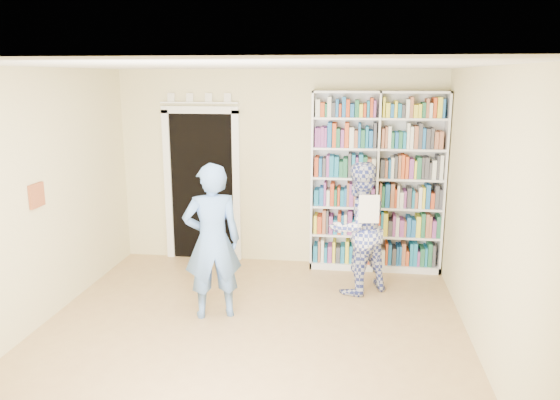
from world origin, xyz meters
The scene contains 11 objects.
floor centered at (0.00, 0.00, 0.00)m, with size 5.00×5.00×0.00m, color #A87F51.
ceiling centered at (0.00, 0.00, 2.70)m, with size 5.00×5.00×0.00m, color white.
wall_back centered at (0.00, 2.50, 1.35)m, with size 4.50×4.50×0.00m, color beige.
wall_left centered at (-2.25, 0.00, 1.35)m, with size 5.00×5.00×0.00m, color beige.
wall_right centered at (2.25, 0.00, 1.35)m, with size 5.00×5.00×0.00m, color beige.
bookshelf centered at (1.35, 2.34, 1.22)m, with size 1.76×0.33×2.42m.
doorway centered at (-1.10, 2.48, 1.18)m, with size 1.10×0.08×2.43m.
wall_art centered at (-2.23, 0.20, 1.40)m, with size 0.03×0.25×0.25m, color maroon.
man_blue centered at (-0.47, 0.56, 0.86)m, with size 0.63×0.41×1.72m, color #5983C6.
man_plaid centered at (1.10, 1.47, 0.81)m, with size 0.79×0.61×1.62m, color #323E99.
paper_sheet centered at (1.22, 1.20, 1.12)m, with size 0.24×0.01×0.33m, color white.
Camera 1 is at (0.99, -4.95, 2.61)m, focal length 35.00 mm.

